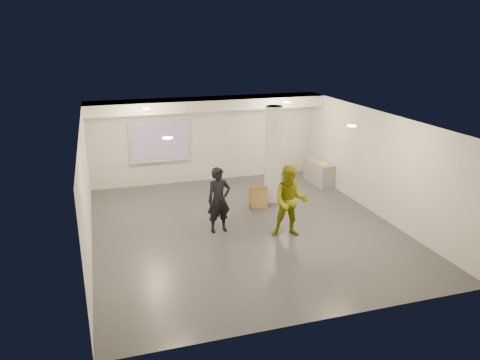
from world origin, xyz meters
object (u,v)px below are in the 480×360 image
object	(u,v)px
credenza	(319,172)
man	(290,201)
projection_screen	(160,142)
woman	(219,200)
column	(273,155)

from	to	relation	value
credenza	man	distance (m)	4.70
projection_screen	man	bearing A→B (deg)	-63.88
projection_screen	woman	world-z (taller)	projection_screen
projection_screen	credenza	distance (m)	5.64
woman	man	world-z (taller)	man
credenza	woman	world-z (taller)	woman
credenza	man	bearing A→B (deg)	-130.31
credenza	man	size ratio (longest dim) A/B	0.70
projection_screen	woman	size ratio (longest dim) A/B	1.18
projection_screen	credenza	bearing A→B (deg)	-15.63
column	woman	bearing A→B (deg)	-140.67
projection_screen	man	xyz separation A→B (m)	(2.58, -5.26, -0.58)
column	projection_screen	distance (m)	4.08
credenza	column	bearing A→B (deg)	-156.66
projection_screen	man	distance (m)	5.89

